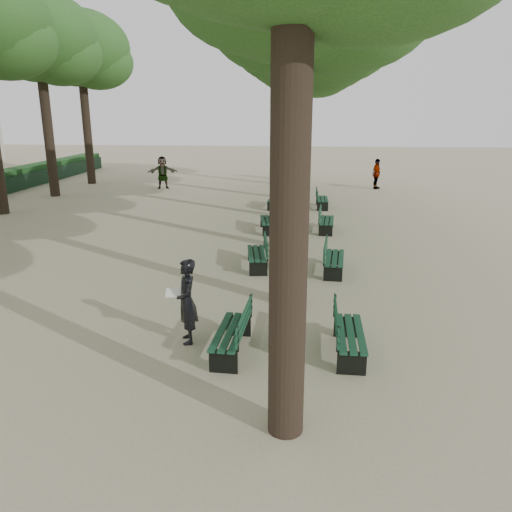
{
  "coord_description": "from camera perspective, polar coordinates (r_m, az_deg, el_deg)",
  "views": [
    {
      "loc": [
        1.66,
        -8.38,
        4.53
      ],
      "look_at": [
        0.6,
        3.0,
        1.2
      ],
      "focal_mm": 35.0,
      "sensor_mm": 36.0,
      "label": 1
    }
  ],
  "objects": [
    {
      "name": "bench_right_0",
      "position": [
        9.88,
        10.6,
        -9.58
      ],
      "size": [
        0.61,
        1.81,
        0.92
      ],
      "color": "black",
      "rests_on": "ground"
    },
    {
      "name": "tree_far_5",
      "position": [
        34.41,
        -19.5,
        21.41
      ],
      "size": [
        6.0,
        6.0,
        10.45
      ],
      "color": "#33261C",
      "rests_on": "ground"
    },
    {
      "name": "bench_right_1",
      "position": [
        14.63,
        8.9,
        -0.87
      ],
      "size": [
        0.72,
        1.84,
        0.92
      ],
      "color": "black",
      "rests_on": "ground"
    },
    {
      "name": "man_with_map",
      "position": [
        10.09,
        -7.9,
        -5.17
      ],
      "size": [
        0.71,
        0.77,
        1.74
      ],
      "color": "black",
      "rests_on": "ground"
    },
    {
      "name": "pedestrian_e",
      "position": [
        31.05,
        -10.63,
        9.37
      ],
      "size": [
        1.82,
        0.92,
        1.93
      ],
      "primitive_type": "imported",
      "rotation": [
        0.0,
        0.0,
        0.31
      ],
      "color": "#262628",
      "rests_on": "ground"
    },
    {
      "name": "tree_far_4",
      "position": [
        29.92,
        -23.69,
        21.91
      ],
      "size": [
        6.0,
        6.0,
        10.45
      ],
      "color": "#33261C",
      "rests_on": "ground"
    },
    {
      "name": "bench_right_3",
      "position": [
        24.49,
        7.56,
        6.09
      ],
      "size": [
        0.58,
        1.8,
        0.92
      ],
      "color": "black",
      "rests_on": "ground"
    },
    {
      "name": "pedestrian_d",
      "position": [
        34.91,
        2.69,
        10.36
      ],
      "size": [
        0.76,
        1.02,
        1.93
      ],
      "primitive_type": "imported",
      "rotation": [
        0.0,
        0.0,
        4.26
      ],
      "color": "#262628",
      "rests_on": "ground"
    },
    {
      "name": "pedestrian_c",
      "position": [
        31.2,
        13.61,
        9.1
      ],
      "size": [
        0.83,
        1.09,
        1.8
      ],
      "primitive_type": "imported",
      "rotation": [
        0.0,
        0.0,
        1.06
      ],
      "color": "#262628",
      "rests_on": "ground"
    },
    {
      "name": "bench_right_2",
      "position": [
        19.66,
        8.05,
        3.57
      ],
      "size": [
        0.7,
        1.84,
        0.92
      ],
      "color": "black",
      "rests_on": "ground"
    },
    {
      "name": "tree_central_2",
      "position": [
        16.67,
        5.25,
        26.97
      ],
      "size": [
        6.0,
        6.0,
        9.95
      ],
      "color": "#33261C",
      "rests_on": "ground"
    },
    {
      "name": "tree_central_4",
      "position": [
        26.56,
        5.36,
        22.92
      ],
      "size": [
        6.0,
        6.0,
        9.95
      ],
      "color": "#33261C",
      "rests_on": "ground"
    },
    {
      "name": "tree_central_3",
      "position": [
        21.61,
        5.32,
        24.48
      ],
      "size": [
        6.0,
        6.0,
        9.95
      ],
      "color": "#33261C",
      "rests_on": "ground"
    },
    {
      "name": "tree_central_5",
      "position": [
        31.53,
        5.39,
        21.85
      ],
      "size": [
        6.0,
        6.0,
        9.95
      ],
      "color": "#33261C",
      "rests_on": "ground"
    },
    {
      "name": "ground",
      "position": [
        9.67,
        -5.31,
        -11.77
      ],
      "size": [
        120.0,
        120.0,
        0.0
      ],
      "primitive_type": "plane",
      "color": "tan",
      "rests_on": "ground"
    },
    {
      "name": "bench_left_1",
      "position": [
        14.91,
        0.12,
        -0.35
      ],
      "size": [
        0.8,
        1.86,
        0.92
      ],
      "color": "black",
      "rests_on": "ground"
    },
    {
      "name": "bench_left_0",
      "position": [
        9.78,
        -2.85,
        -9.57
      ],
      "size": [
        0.65,
        1.82,
        0.92
      ],
      "color": "black",
      "rests_on": "ground"
    },
    {
      "name": "bench_left_2",
      "position": [
        19.46,
        1.38,
        3.6
      ],
      "size": [
        0.8,
        1.86,
        0.92
      ],
      "color": "black",
      "rests_on": "ground"
    },
    {
      "name": "bench_left_3",
      "position": [
        24.32,
        2.2,
        6.14
      ],
      "size": [
        0.74,
        1.85,
        0.92
      ],
      "color": "black",
      "rests_on": "ground"
    }
  ]
}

